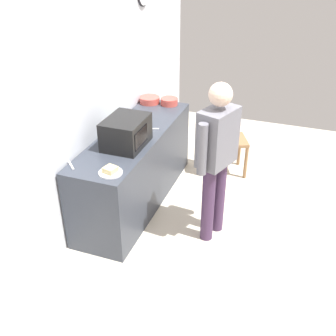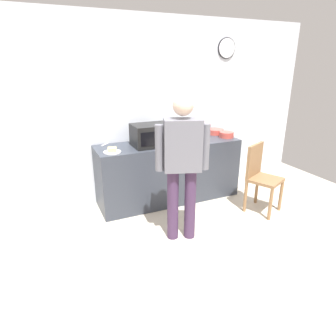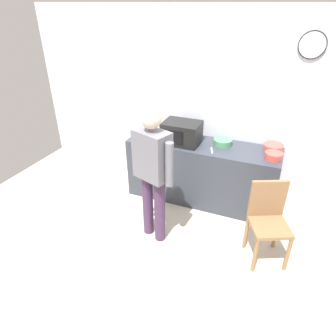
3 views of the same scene
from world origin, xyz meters
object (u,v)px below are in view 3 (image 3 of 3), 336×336
Objects in this scene: salad_bowl at (223,142)px; cereal_bowl at (274,156)px; fork_utensil at (154,129)px; wooden_chair at (268,218)px; microwave at (182,133)px; mixing_bowl at (273,147)px; person_standing at (153,168)px; spoon_utensil at (212,150)px; sandwich_plate at (142,138)px.

salad_bowl is 1.16× the size of cereal_bowl.
wooden_chair is at bearing -30.13° from fork_utensil.
cereal_bowl is at bearing -1.24° from microwave.
mixing_bowl is (-0.03, 0.26, -0.00)m from cereal_bowl.
person_standing is (-0.00, -0.95, -0.06)m from microwave.
mixing_bowl is 1.77m from fork_utensil.
microwave is at bearing 178.76° from cereal_bowl.
salad_bowl is at bearing 69.93° from spoon_utensil.
wooden_chair is (0.07, -0.74, -0.41)m from cereal_bowl.
mixing_bowl reaches higher than spoon_utensil.
mixing_bowl reaches higher than wooden_chair.
mixing_bowl is (0.65, 0.08, 0.00)m from salad_bowl.
salad_bowl is at bearing -173.11° from mixing_bowl.
microwave is 0.95m from person_standing.
salad_bowl is 1.23m from person_standing.
cereal_bowl is at bearing 95.56° from wooden_chair.
sandwich_plate is (-0.57, -0.10, -0.13)m from microwave.
cereal_bowl is 0.26m from mixing_bowl.
spoon_utensil is at bearing -21.74° from fork_utensil.
salad_bowl is at bearing 129.40° from wooden_chair.
mixing_bowl is 0.27× the size of wooden_chair.
fork_utensil is 1.39m from person_standing.
microwave is at bearing -164.37° from salad_bowl.
salad_bowl is (0.55, 0.15, -0.11)m from microwave.
cereal_bowl reaches higher than sandwich_plate.
person_standing is (-1.23, -0.92, 0.05)m from cereal_bowl.
cereal_bowl is at bearing 2.34° from sandwich_plate.
mixing_bowl is (1.77, 0.33, 0.02)m from sandwich_plate.
wooden_chair is at bearing -30.49° from microwave.
salad_bowl is 0.26m from spoon_utensil.
spoon_utensil is 0.18× the size of wooden_chair.
microwave is 0.53× the size of wooden_chair.
person_standing is at bearing -90.07° from microwave.
fork_utensil is (-1.77, 0.09, -0.04)m from mixing_bowl.
wooden_chair is at bearing -19.62° from sandwich_plate.
mixing_bowl is at bearing 6.89° from salad_bowl.
person_standing is at bearing -65.96° from fork_utensil.
mixing_bowl is 1.69m from person_standing.
salad_bowl reaches higher than wooden_chair.
cereal_bowl is 0.78m from spoon_utensil.
mixing_bowl is 0.81m from spoon_utensil.
spoon_utensil is (-0.74, -0.32, -0.04)m from mixing_bowl.
fork_utensil is (0.00, 0.42, -0.02)m from sandwich_plate.
cereal_bowl is (1.80, 0.07, 0.02)m from sandwich_plate.
wooden_chair is (1.30, 0.19, -0.45)m from person_standing.
sandwich_plate is at bearing -179.46° from spoon_utensil.
cereal_bowl is 1.54m from person_standing.
person_standing is at bearing -171.91° from wooden_chair.
person_standing reaches higher than fork_utensil.
microwave reaches higher than cereal_bowl.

